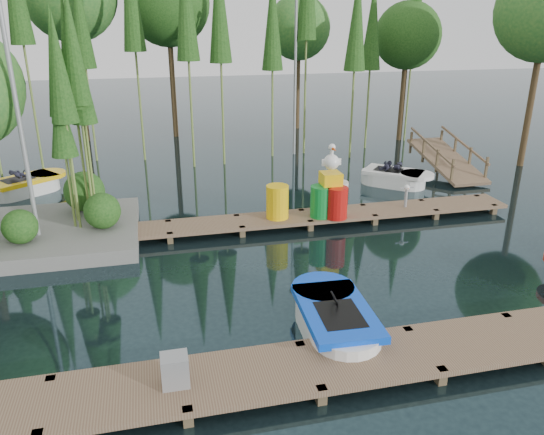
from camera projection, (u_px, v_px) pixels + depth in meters
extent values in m
plane|color=#1B2E33|center=(257.00, 267.00, 13.31)|extent=(90.00, 90.00, 0.00)
cube|color=brown|center=(310.00, 367.00, 9.12)|extent=(18.00, 1.50, 0.10)
cube|color=brown|center=(53.00, 390.00, 8.85)|extent=(0.16, 0.16, 0.50)
cube|color=brown|center=(188.00, 422.00, 8.16)|extent=(0.16, 0.16, 0.50)
cube|color=brown|center=(182.00, 372.00, 9.31)|extent=(0.16, 0.16, 0.50)
cube|color=brown|center=(321.00, 400.00, 8.62)|extent=(0.16, 0.16, 0.50)
cube|color=brown|center=(300.00, 355.00, 9.77)|extent=(0.16, 0.16, 0.50)
cube|color=brown|center=(441.00, 381.00, 9.08)|extent=(0.16, 0.16, 0.50)
cube|color=brown|center=(407.00, 340.00, 10.23)|extent=(0.16, 0.16, 0.50)
cube|color=brown|center=(505.00, 326.00, 10.69)|extent=(0.16, 0.16, 0.50)
cube|color=brown|center=(273.00, 219.00, 15.70)|extent=(15.00, 1.20, 0.10)
cube|color=brown|center=(13.00, 255.00, 13.82)|extent=(0.16, 0.16, 0.50)
cube|color=brown|center=(20.00, 241.00, 14.69)|extent=(0.16, 0.16, 0.50)
cube|color=brown|center=(94.00, 248.00, 14.26)|extent=(0.16, 0.16, 0.50)
cube|color=brown|center=(97.00, 235.00, 15.13)|extent=(0.16, 0.16, 0.50)
cube|color=brown|center=(170.00, 241.00, 14.69)|extent=(0.16, 0.16, 0.50)
cube|color=brown|center=(169.00, 229.00, 15.56)|extent=(0.16, 0.16, 0.50)
cube|color=brown|center=(242.00, 235.00, 15.12)|extent=(0.16, 0.16, 0.50)
cube|color=brown|center=(237.00, 223.00, 16.00)|extent=(0.16, 0.16, 0.50)
cube|color=brown|center=(310.00, 229.00, 15.56)|extent=(0.16, 0.16, 0.50)
cube|color=brown|center=(301.00, 217.00, 16.43)|extent=(0.16, 0.16, 0.50)
cube|color=brown|center=(375.00, 223.00, 15.99)|extent=(0.16, 0.16, 0.50)
cube|color=brown|center=(362.00, 212.00, 16.86)|extent=(0.16, 0.16, 0.50)
cube|color=brown|center=(435.00, 217.00, 16.42)|extent=(0.16, 0.16, 0.50)
cube|color=brown|center=(420.00, 207.00, 17.30)|extent=(0.16, 0.16, 0.50)
cube|color=brown|center=(493.00, 212.00, 16.86)|extent=(0.16, 0.16, 0.50)
cube|color=brown|center=(476.00, 203.00, 17.73)|extent=(0.16, 0.16, 0.50)
cube|color=slate|center=(24.00, 236.00, 14.69)|extent=(6.20, 4.20, 0.42)
sphere|color=#27541A|center=(20.00, 227.00, 13.59)|extent=(0.90, 0.90, 0.90)
sphere|color=#27541A|center=(84.00, 191.00, 15.83)|extent=(1.20, 1.20, 1.20)
sphere|color=#27541A|center=(102.00, 211.00, 14.54)|extent=(1.00, 1.00, 1.00)
cylinder|color=olive|center=(79.00, 130.00, 14.58)|extent=(0.07, 0.07, 5.93)
cone|color=#27541A|center=(68.00, 51.00, 13.84)|extent=(0.70, 0.70, 2.97)
cylinder|color=olive|center=(66.00, 136.00, 14.41)|extent=(0.07, 0.07, 5.66)
cone|color=#27541A|center=(56.00, 61.00, 13.70)|extent=(0.70, 0.70, 2.83)
cylinder|color=olive|center=(87.00, 142.00, 14.77)|extent=(0.07, 0.07, 5.22)
cone|color=#27541A|center=(79.00, 74.00, 14.11)|extent=(0.70, 0.70, 2.61)
cylinder|color=olive|center=(69.00, 144.00, 13.89)|extent=(0.07, 0.07, 5.53)
cone|color=#27541A|center=(58.00, 67.00, 13.20)|extent=(0.70, 0.70, 2.76)
cylinder|color=olive|center=(68.00, 171.00, 14.25)|extent=(0.07, 0.07, 4.01)
cone|color=#27541A|center=(60.00, 118.00, 13.75)|extent=(0.70, 0.70, 2.01)
cylinder|color=olive|center=(83.00, 127.00, 14.47)|extent=(0.07, 0.07, 6.11)
cone|color=#27541A|center=(72.00, 45.00, 13.71)|extent=(0.70, 0.70, 3.05)
cylinder|color=#45331D|center=(532.00, 92.00, 21.23)|extent=(0.26, 0.26, 6.06)
cylinder|color=#45331D|center=(403.00, 89.00, 26.04)|extent=(0.26, 0.26, 5.02)
sphere|color=#27541A|center=(408.00, 35.00, 25.15)|extent=(3.16, 3.16, 3.16)
cylinder|color=#45331D|center=(298.00, 80.00, 28.77)|extent=(0.26, 0.26, 5.31)
sphere|color=#3B762B|center=(298.00, 28.00, 27.83)|extent=(3.34, 3.34, 3.34)
cylinder|color=#45331D|center=(172.00, 73.00, 26.52)|extent=(0.26, 0.26, 6.46)
sphere|color=#27541A|center=(168.00, 3.00, 25.37)|extent=(4.06, 4.06, 4.06)
cylinder|color=#45331D|center=(79.00, 71.00, 25.48)|extent=(0.26, 0.26, 6.85)
cylinder|color=olive|center=(24.00, 46.00, 19.99)|extent=(0.09, 0.09, 9.66)
cylinder|color=olive|center=(86.00, 69.00, 21.70)|extent=(0.09, 0.09, 7.69)
cone|color=#27541A|center=(79.00, 13.00, 20.93)|extent=(0.90, 0.90, 4.23)
cylinder|color=olive|center=(136.00, 53.00, 21.58)|extent=(0.09, 0.09, 8.99)
cylinder|color=olive|center=(189.00, 62.00, 20.64)|extent=(0.09, 0.09, 8.44)
cylinder|color=olive|center=(221.00, 64.00, 21.07)|extent=(0.09, 0.09, 8.22)
cone|color=#27541A|center=(219.00, 1.00, 20.25)|extent=(0.90, 0.90, 4.52)
cylinder|color=olive|center=(272.00, 71.00, 22.50)|extent=(0.09, 0.09, 7.41)
cone|color=#27541A|center=(272.00, 19.00, 21.76)|extent=(0.90, 0.90, 4.07)
cylinder|color=olive|center=(306.00, 41.00, 22.61)|extent=(0.09, 0.09, 9.77)
cylinder|color=olive|center=(354.00, 72.00, 22.26)|extent=(0.09, 0.09, 7.40)
cone|color=#27541A|center=(357.00, 19.00, 21.52)|extent=(0.90, 0.90, 4.07)
cylinder|color=olive|center=(370.00, 71.00, 24.05)|extent=(0.09, 0.09, 7.14)
cone|color=#27541A|center=(373.00, 24.00, 23.34)|extent=(0.90, 0.90, 3.93)
cylinder|color=olive|center=(412.00, 51.00, 25.24)|extent=(0.09, 0.09, 8.61)
cylinder|color=gray|center=(19.00, 119.00, 13.16)|extent=(0.12, 0.12, 7.00)
cylinder|color=gray|center=(295.00, 75.00, 22.92)|extent=(0.12, 0.12, 7.00)
cube|color=brown|center=(446.00, 160.00, 20.94)|extent=(1.50, 3.94, 0.95)
cube|color=brown|center=(452.00, 171.00, 19.33)|extent=(0.08, 0.08, 0.90)
cube|color=brown|center=(437.00, 161.00, 20.29)|extent=(0.08, 0.08, 0.90)
cube|color=brown|center=(423.00, 151.00, 21.25)|extent=(0.08, 0.08, 0.90)
cube|color=brown|center=(411.00, 143.00, 22.21)|extent=(0.08, 0.08, 0.90)
cube|color=brown|center=(432.00, 146.00, 20.58)|extent=(0.06, 3.54, 0.83)
cube|color=brown|center=(486.00, 169.00, 19.63)|extent=(0.08, 0.08, 0.90)
cube|color=brown|center=(470.00, 159.00, 20.59)|extent=(0.08, 0.08, 0.90)
cube|color=brown|center=(455.00, 149.00, 21.55)|extent=(0.08, 0.08, 0.90)
cube|color=brown|center=(441.00, 141.00, 22.51)|extent=(0.08, 0.08, 0.90)
cube|color=brown|center=(464.00, 145.00, 20.88)|extent=(0.06, 3.54, 0.83)
cube|color=white|center=(336.00, 326.00, 10.37)|extent=(1.35, 1.36, 0.59)
cylinder|color=white|center=(326.00, 309.00, 10.97)|extent=(1.35, 1.35, 0.59)
cylinder|color=white|center=(346.00, 345.00, 9.78)|extent=(1.35, 1.35, 0.59)
cube|color=blue|center=(336.00, 312.00, 10.26)|extent=(1.42, 2.30, 0.15)
cylinder|color=blue|center=(323.00, 289.00, 11.13)|extent=(1.37, 1.37, 0.15)
cube|color=black|center=(340.00, 315.00, 10.04)|extent=(0.85, 1.10, 0.06)
torus|color=black|center=(334.00, 298.00, 10.33)|extent=(0.17, 0.30, 0.29)
cube|color=white|center=(25.00, 188.00, 18.70)|extent=(1.73, 1.73, 0.56)
cylinder|color=white|center=(42.00, 184.00, 19.14)|extent=(1.72, 1.72, 0.56)
cylinder|color=white|center=(8.00, 192.00, 18.25)|extent=(1.72, 1.72, 0.56)
cube|color=yellow|center=(24.00, 180.00, 18.59)|extent=(2.46, 2.30, 0.14)
cylinder|color=yellow|center=(48.00, 174.00, 19.24)|extent=(1.76, 1.76, 0.14)
cube|color=black|center=(18.00, 180.00, 18.42)|extent=(1.27, 1.22, 0.06)
torus|color=black|center=(27.00, 173.00, 18.62)|extent=(0.32, 0.29, 0.27)
imported|color=#1E1E2D|center=(15.00, 173.00, 18.30)|extent=(0.55, 0.53, 1.00)
cube|color=white|center=(393.00, 180.00, 19.68)|extent=(1.68, 1.68, 0.54)
cylinder|color=white|center=(409.00, 182.00, 19.43)|extent=(1.68, 1.68, 0.54)
cylinder|color=white|center=(377.00, 178.00, 19.94)|extent=(1.68, 1.68, 0.54)
cube|color=white|center=(393.00, 172.00, 19.58)|extent=(2.36, 2.27, 0.14)
cylinder|color=white|center=(417.00, 175.00, 19.20)|extent=(1.71, 1.71, 0.14)
cube|color=black|center=(388.00, 170.00, 19.65)|extent=(1.22, 1.20, 0.06)
torus|color=black|center=(398.00, 167.00, 19.44)|extent=(0.30, 0.29, 0.26)
imported|color=#1E1E2D|center=(387.00, 165.00, 19.60)|extent=(0.49, 0.48, 0.89)
imported|color=#1E1E2D|center=(399.00, 165.00, 19.75)|extent=(0.38, 0.37, 0.67)
cube|color=gray|center=(175.00, 370.00, 8.52)|extent=(0.44, 0.37, 0.54)
cylinder|color=yellow|center=(277.00, 202.00, 15.54)|extent=(0.66, 0.66, 0.99)
cylinder|color=#0E7E2B|center=(321.00, 202.00, 15.63)|extent=(0.63, 0.63, 0.94)
cylinder|color=silver|center=(337.00, 197.00, 16.05)|extent=(0.63, 0.63, 0.94)
cylinder|color=#BA110D|center=(337.00, 203.00, 15.53)|extent=(0.63, 0.63, 0.94)
cube|color=yellow|center=(331.00, 179.00, 15.56)|extent=(0.58, 0.58, 0.37)
sphere|color=white|center=(331.00, 162.00, 15.38)|extent=(0.46, 0.46, 0.46)
cylinder|color=white|center=(332.00, 153.00, 15.29)|extent=(0.10, 0.10, 0.31)
sphere|color=white|center=(332.00, 147.00, 15.23)|extent=(0.21, 0.21, 0.21)
cone|color=#E6490C|center=(334.00, 150.00, 15.04)|extent=(0.10, 0.31, 0.10)
cube|color=white|center=(331.00, 162.00, 15.38)|extent=(0.58, 0.06, 0.19)
cylinder|color=gray|center=(406.00, 199.00, 16.50)|extent=(0.09, 0.09, 0.54)
sphere|color=white|center=(407.00, 188.00, 16.37)|extent=(0.18, 0.18, 0.18)
cube|color=gray|center=(407.00, 188.00, 16.37)|extent=(0.45, 0.04, 0.04)
cone|color=#E6490C|center=(408.00, 189.00, 16.27)|extent=(0.04, 0.09, 0.04)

